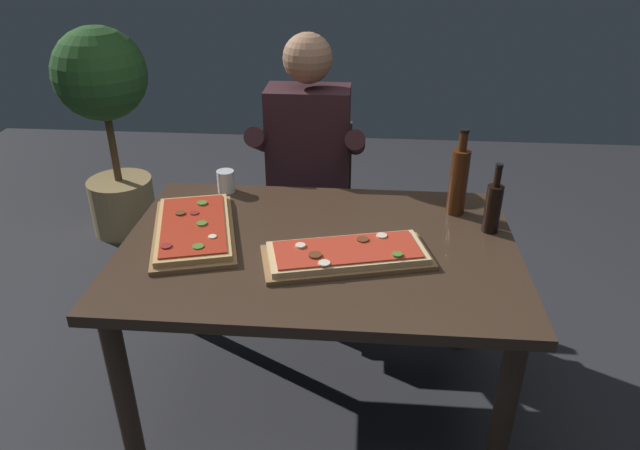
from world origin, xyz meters
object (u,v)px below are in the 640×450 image
object	(u,v)px
tumbler_near_camera	(226,182)
potted_plant_corner	(107,111)
pizza_rectangular_left	(194,229)
oil_bottle_amber	(459,180)
pizza_rectangular_front	(347,255)
seated_diner	(308,164)
dining_table	(319,267)
diner_chair	(311,202)
wine_bottle_dark	(493,206)

from	to	relation	value
tumbler_near_camera	potted_plant_corner	size ratio (longest dim) A/B	0.07
pizza_rectangular_left	oil_bottle_amber	size ratio (longest dim) A/B	1.73
tumbler_near_camera	potted_plant_corner	world-z (taller)	potted_plant_corner
pizza_rectangular_front	potted_plant_corner	distance (m)	2.06
pizza_rectangular_front	oil_bottle_amber	xyz separation A→B (m)	(0.41, 0.39, 0.12)
seated_diner	potted_plant_corner	xyz separation A→B (m)	(-1.23, 0.64, 0.03)
dining_table	oil_bottle_amber	size ratio (longest dim) A/B	4.10
pizza_rectangular_left	tumbler_near_camera	xyz separation A→B (m)	(0.04, 0.37, 0.02)
seated_diner	potted_plant_corner	bearing A→B (deg)	152.61
tumbler_near_camera	diner_chair	distance (m)	0.62
pizza_rectangular_left	oil_bottle_amber	bearing A→B (deg)	14.40
pizza_rectangular_left	potted_plant_corner	bearing A→B (deg)	123.44
pizza_rectangular_left	diner_chair	size ratio (longest dim) A/B	0.68
pizza_rectangular_front	pizza_rectangular_left	size ratio (longest dim) A/B	1.03
pizza_rectangular_left	seated_diner	world-z (taller)	seated_diner
pizza_rectangular_left	diner_chair	xyz separation A→B (m)	(0.35, 0.82, -0.27)
oil_bottle_amber	pizza_rectangular_front	bearing A→B (deg)	-136.56
tumbler_near_camera	seated_diner	bearing A→B (deg)	45.97
tumbler_near_camera	pizza_rectangular_left	bearing A→B (deg)	-95.62
pizza_rectangular_front	diner_chair	world-z (taller)	diner_chair
tumbler_near_camera	potted_plant_corner	xyz separation A→B (m)	(-0.92, 0.96, -0.01)
pizza_rectangular_left	diner_chair	bearing A→B (deg)	66.86
diner_chair	potted_plant_corner	xyz separation A→B (m)	(-1.23, 0.52, 0.28)
dining_table	pizza_rectangular_front	xyz separation A→B (m)	(0.10, -0.10, 0.11)
seated_diner	oil_bottle_amber	bearing A→B (deg)	-35.54
wine_bottle_dark	potted_plant_corner	distance (m)	2.31
wine_bottle_dark	seated_diner	size ratio (longest dim) A/B	0.20
wine_bottle_dark	potted_plant_corner	xyz separation A→B (m)	(-1.96, 1.22, -0.07)
pizza_rectangular_left	seated_diner	bearing A→B (deg)	63.38
wine_bottle_dark	tumbler_near_camera	xyz separation A→B (m)	(-1.05, 0.26, -0.06)
dining_table	tumbler_near_camera	world-z (taller)	tumbler_near_camera
dining_table	diner_chair	size ratio (longest dim) A/B	1.61
dining_table	diner_chair	bearing A→B (deg)	97.55
dining_table	seated_diner	size ratio (longest dim) A/B	1.05
diner_chair	seated_diner	xyz separation A→B (m)	(0.00, -0.12, 0.26)
pizza_rectangular_front	tumbler_near_camera	size ratio (longest dim) A/B	6.59
pizza_rectangular_front	tumbler_near_camera	world-z (taller)	tumbler_near_camera
oil_bottle_amber	seated_diner	bearing A→B (deg)	144.46
pizza_rectangular_left	oil_bottle_amber	distance (m)	1.01
tumbler_near_camera	oil_bottle_amber	bearing A→B (deg)	-7.50
tumbler_near_camera	seated_diner	distance (m)	0.45
dining_table	seated_diner	xyz separation A→B (m)	(-0.11, 0.74, 0.10)
pizza_rectangular_left	potted_plant_corner	distance (m)	1.60
diner_chair	pizza_rectangular_left	bearing A→B (deg)	-113.14
pizza_rectangular_front	diner_chair	size ratio (longest dim) A/B	0.70
pizza_rectangular_left	diner_chair	distance (m)	0.93
dining_table	pizza_rectangular_front	distance (m)	0.18
dining_table	pizza_rectangular_left	world-z (taller)	pizza_rectangular_left
oil_bottle_amber	tumbler_near_camera	bearing A→B (deg)	172.50
potted_plant_corner	tumbler_near_camera	bearing A→B (deg)	-46.30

